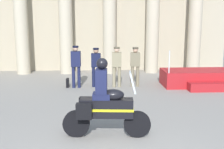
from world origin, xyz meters
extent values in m
cube|color=#B6AB91|center=(-0.68, 10.65, 2.82)|extent=(15.05, 0.30, 5.64)
cylinder|color=beige|center=(-4.00, 9.71, 2.54)|extent=(0.68, 0.68, 5.09)
cylinder|color=beige|center=(-1.78, 9.71, 2.54)|extent=(0.68, 0.68, 5.09)
cylinder|color=beige|center=(0.43, 9.71, 2.54)|extent=(0.68, 0.68, 5.09)
cylinder|color=beige|center=(2.64, 9.71, 2.54)|extent=(0.68, 0.68, 5.09)
cylinder|color=beige|center=(4.85, 9.71, 2.54)|extent=(0.68, 0.68, 5.09)
cube|color=#B21E23|center=(4.31, 6.56, 0.33)|extent=(3.55, 1.41, 0.66)
cube|color=#B21E23|center=(4.31, 5.61, 0.16)|extent=(1.95, 0.50, 0.33)
cylinder|color=silver|center=(2.61, 5.94, 1.11)|extent=(0.05, 0.05, 0.90)
cylinder|color=#191E42|center=(-1.19, 6.42, 0.44)|extent=(0.13, 0.13, 0.88)
cylinder|color=#191E42|center=(-0.97, 6.42, 0.44)|extent=(0.13, 0.13, 0.88)
cube|color=#191E42|center=(-1.08, 6.42, 1.19)|extent=(0.39, 0.24, 0.62)
sphere|color=tan|center=(-1.08, 6.42, 1.60)|extent=(0.21, 0.21, 0.21)
cylinder|color=black|center=(-1.08, 6.42, 1.68)|extent=(0.24, 0.24, 0.06)
cylinder|color=#141938|center=(-0.38, 6.53, 0.42)|extent=(0.13, 0.13, 0.83)
cylinder|color=#141938|center=(-0.16, 6.53, 0.42)|extent=(0.13, 0.13, 0.83)
cube|color=#141938|center=(-0.27, 6.53, 1.12)|extent=(0.39, 0.24, 0.56)
sphere|color=tan|center=(-0.27, 6.53, 1.50)|extent=(0.21, 0.21, 0.21)
cylinder|color=black|center=(-0.27, 6.53, 1.58)|extent=(0.24, 0.24, 0.06)
cylinder|color=gray|center=(0.46, 6.45, 0.43)|extent=(0.13, 0.13, 0.85)
cylinder|color=gray|center=(0.68, 6.45, 0.43)|extent=(0.13, 0.13, 0.85)
cube|color=gray|center=(0.57, 6.45, 1.15)|extent=(0.39, 0.24, 0.59)
sphere|color=beige|center=(0.57, 6.45, 1.55)|extent=(0.21, 0.21, 0.21)
cylinder|color=brown|center=(0.57, 6.45, 1.63)|extent=(0.24, 0.24, 0.06)
cylinder|color=#7A7056|center=(1.23, 6.51, 0.43)|extent=(0.13, 0.13, 0.85)
cylinder|color=#7A7056|center=(1.45, 6.51, 0.43)|extent=(0.13, 0.13, 0.85)
cube|color=#7A7056|center=(1.34, 6.51, 1.14)|extent=(0.39, 0.24, 0.57)
sphere|color=tan|center=(1.34, 6.51, 1.53)|extent=(0.21, 0.21, 0.21)
cylinder|color=#494334|center=(1.34, 6.51, 1.61)|extent=(0.24, 0.24, 0.06)
cylinder|color=black|center=(0.70, 1.30, 0.32)|extent=(0.65, 0.15, 0.64)
cylinder|color=black|center=(-0.74, 1.42, 0.32)|extent=(0.65, 0.19, 0.64)
cube|color=black|center=(-0.02, 1.36, 0.72)|extent=(1.26, 0.42, 0.44)
ellipsoid|color=black|center=(0.13, 1.35, 1.04)|extent=(0.54, 0.36, 0.26)
cube|color=yellow|center=(-0.02, 1.36, 0.70)|extent=(1.28, 0.43, 0.06)
cube|color=silver|center=(0.58, 1.31, 1.34)|extent=(0.19, 0.41, 0.47)
cube|color=black|center=(-0.50, 1.66, 0.72)|extent=(0.37, 0.21, 0.36)
cube|color=black|center=(-0.54, 1.14, 0.72)|extent=(0.37, 0.21, 0.36)
cube|color=#191E42|center=(-0.14, 1.37, 1.01)|extent=(0.43, 0.37, 0.14)
cube|color=#191E42|center=(-0.14, 1.37, 1.36)|extent=(0.29, 0.38, 0.56)
sphere|color=black|center=(-0.12, 1.37, 1.77)|extent=(0.26, 0.26, 0.26)
cube|color=black|center=(-1.45, 6.54, 0.18)|extent=(0.10, 0.32, 0.36)
camera|label=1|loc=(-0.24, -5.11, 2.77)|focal=46.16mm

